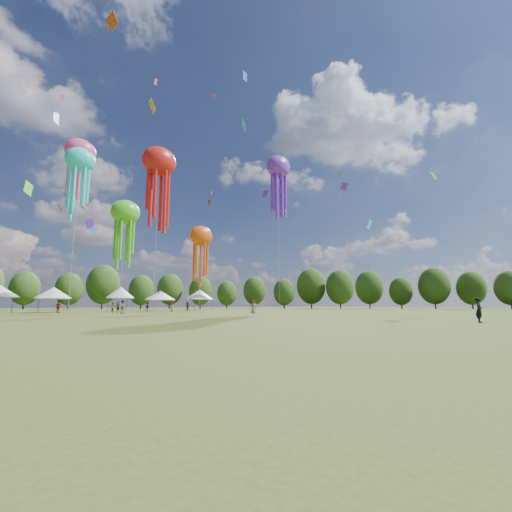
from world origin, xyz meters
TOP-DOWN VIEW (x-y plane):
  - ground at (0.00, 0.00)m, footprint 300.00×300.00m
  - observer_main at (8.39, -1.90)m, footprint 0.71×0.55m
  - spectator_near at (-5.57, 35.20)m, footprint 0.94×0.78m
  - spectators_far at (2.70, 46.51)m, footprint 25.24×32.26m
  - festival_tents at (-2.41, 52.39)m, footprint 39.13×6.17m
  - show_kites at (5.72, 38.35)m, footprint 42.61×14.62m
  - small_kites at (0.86, 42.15)m, footprint 70.54×59.84m
  - treeline at (-3.87, 62.51)m, footprint 201.57×95.24m

SIDE VIEW (x-z plane):
  - ground at x=0.00m, z-range 0.00..0.00m
  - observer_main at x=8.39m, z-range 0.00..1.72m
  - spectators_far at x=2.70m, z-range -0.09..1.82m
  - spectator_near at x=-5.57m, z-range 0.00..1.77m
  - festival_tents at x=-2.41m, z-range 1.02..5.48m
  - treeline at x=-3.87m, z-range -0.17..13.26m
  - show_kites at x=5.72m, z-range 4.54..36.91m
  - small_kites at x=0.86m, z-range 6.89..52.82m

